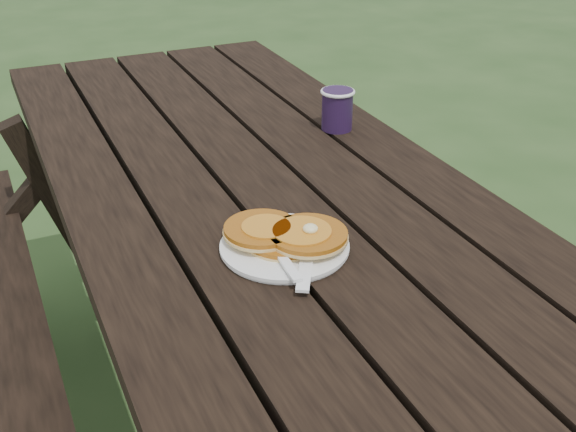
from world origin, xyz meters
name	(u,v)px	position (x,y,z in m)	size (l,w,h in m)	color
picnic_table	(255,323)	(0.00, 0.00, 0.37)	(1.36, 1.80, 0.75)	black
plate	(285,247)	(-0.07, -0.31, 0.76)	(0.20, 0.20, 0.01)	white
pancake_stack	(286,234)	(-0.06, -0.30, 0.77)	(0.19, 0.17, 0.04)	#A95D13
knife	(307,259)	(-0.05, -0.37, 0.76)	(0.02, 0.18, 0.01)	white
fork	(286,262)	(-0.09, -0.37, 0.77)	(0.03, 0.16, 0.01)	white
coffee_cup	(337,107)	(0.26, 0.12, 0.80)	(0.08, 0.08, 0.09)	#231232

